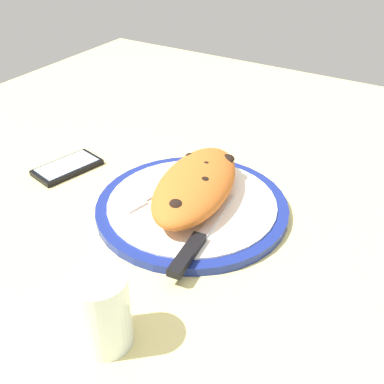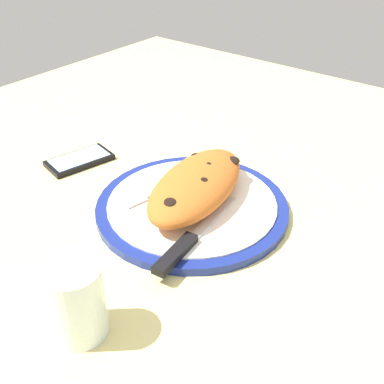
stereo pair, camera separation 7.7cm
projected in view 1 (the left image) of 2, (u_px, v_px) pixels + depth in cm
name	position (u px, v px, depth cm)	size (l,w,h in cm)	color
ground_plane	(192.00, 218.00, 80.37)	(150.00, 150.00, 3.00)	#E5D684
plate	(192.00, 206.00, 79.09)	(31.86, 31.86, 1.71)	navy
calzone	(195.00, 184.00, 77.94)	(26.53, 16.35, 5.58)	#C16023
fork	(157.00, 193.00, 80.52)	(17.13, 5.07, 0.40)	silver
knife	(196.00, 243.00, 68.97)	(21.72, 4.42, 1.20)	silver
smartphone	(67.00, 167.00, 90.41)	(13.50, 9.13, 1.16)	black
water_glass	(103.00, 315.00, 54.83)	(6.64, 6.64, 10.03)	silver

